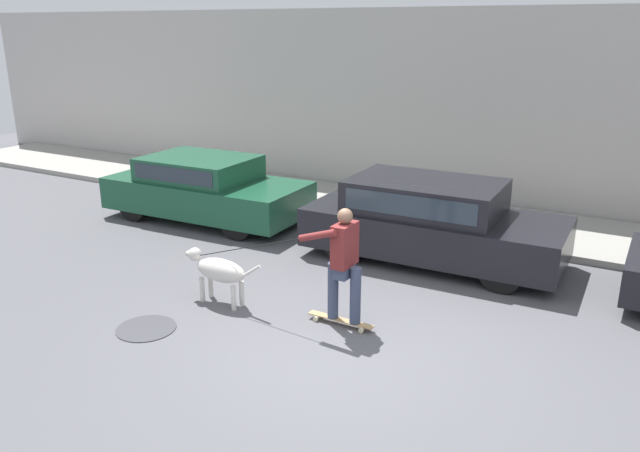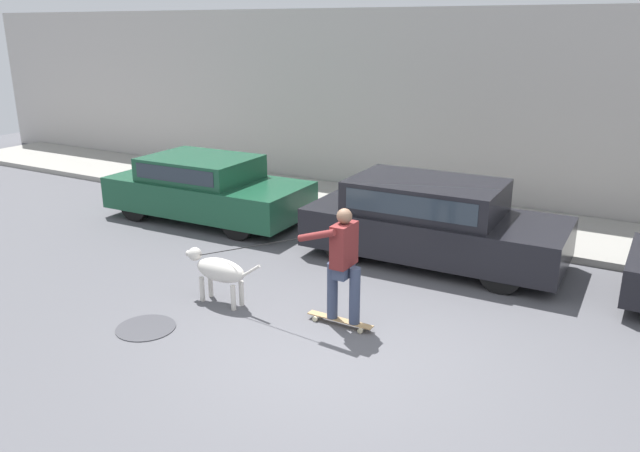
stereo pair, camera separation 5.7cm
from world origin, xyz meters
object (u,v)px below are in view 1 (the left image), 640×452
at_px(dog, 219,270).
at_px(skateboarder, 343,261).
at_px(parked_car_1, 431,222).
at_px(parked_car_0, 205,189).

distance_m(dog, skateboarder, 1.92).
bearing_deg(parked_car_1, parked_car_0, 178.67).
height_order(parked_car_1, skateboarder, skateboarder).
bearing_deg(skateboarder, parked_car_1, -92.49).
bearing_deg(dog, skateboarder, -171.11).
distance_m(parked_car_0, skateboarder, 5.46).
bearing_deg(parked_car_0, skateboarder, -33.64).
bearing_deg(parked_car_0, parked_car_1, -1.94).
relative_size(dog, skateboarder, 0.48).
height_order(parked_car_1, dog, parked_car_1).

